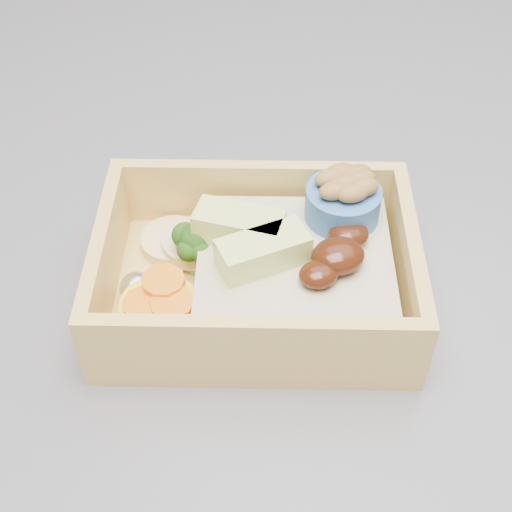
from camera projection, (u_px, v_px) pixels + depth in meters
name	position (u px, v px, depth m)	size (l,w,h in m)	color
island	(324.00, 488.00, 0.82)	(1.24, 0.84, 0.92)	brown
bento_box	(266.00, 268.00, 0.40)	(0.20, 0.17, 0.06)	#DBB45A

